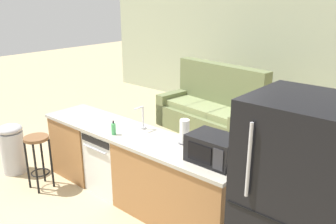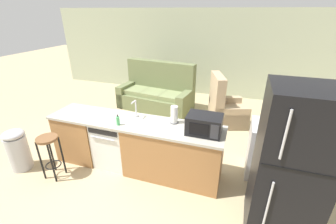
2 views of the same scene
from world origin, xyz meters
The scene contains 14 objects.
ground_plane centered at (0.00, 0.00, 0.00)m, with size 24.00×24.00×0.00m, color tan.
wall_back centered at (0.30, 4.20, 1.30)m, with size 10.00×0.06×2.60m.
kitchen_counter centered at (0.24, 0.00, 0.42)m, with size 2.94×0.66×0.90m.
dishwasher centered at (-0.25, 0.00, 0.42)m, with size 0.58×0.61×0.84m.
stove_range centered at (2.35, 0.55, 0.45)m, with size 0.76×0.68×0.90m.
microwave centered at (1.30, 0.00, 1.04)m, with size 0.50×0.37×0.28m.
sink_faucet centered at (0.12, 0.17, 1.03)m, with size 0.07×0.18×0.30m.
paper_towel_roll centered at (0.79, 0.17, 1.04)m, with size 0.14×0.14×0.28m.
soap_bottle centered at (-0.02, -0.18, 0.97)m, with size 0.06×0.06×0.18m.
kettle centered at (2.18, 0.42, 0.99)m, with size 0.21×0.17×0.19m.
bar_stool centered at (-1.03, -0.65, 0.54)m, with size 0.32×0.32×0.74m.
trash_bin centered at (-1.73, -0.66, 0.38)m, with size 0.35×0.35×0.74m.
couch centered at (-0.46, 2.62, 0.39)m, with size 2.10×1.14×1.27m.
armchair centered at (1.41, 2.23, 0.35)m, with size 1.03×1.06×1.20m.
Camera 1 is at (3.08, -2.75, 2.51)m, focal length 38.00 mm.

